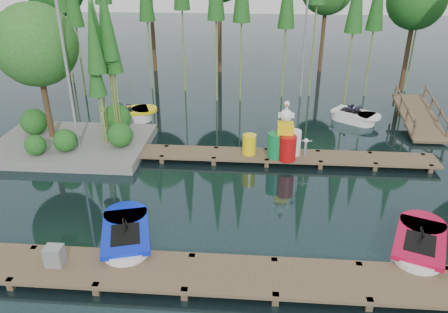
# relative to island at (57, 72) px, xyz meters

# --- Properties ---
(ground_plane) EXTENTS (90.00, 90.00, 0.00)m
(ground_plane) POSITION_rel_island_xyz_m (6.30, -3.29, -3.18)
(ground_plane) COLOR #1B3034
(near_dock) EXTENTS (18.00, 1.50, 0.50)m
(near_dock) POSITION_rel_island_xyz_m (6.30, -7.79, -2.95)
(near_dock) COLOR brown
(near_dock) RESTS_ON ground
(far_dock) EXTENTS (15.00, 1.20, 0.50)m
(far_dock) POSITION_rel_island_xyz_m (7.30, -0.79, -2.95)
(far_dock) COLOR brown
(far_dock) RESTS_ON ground
(island) EXTENTS (6.20, 4.20, 6.75)m
(island) POSITION_rel_island_xyz_m (0.00, 0.00, 0.00)
(island) COLOR slate
(island) RESTS_ON ground
(lamp_island) EXTENTS (0.30, 0.30, 7.25)m
(lamp_island) POSITION_rel_island_xyz_m (0.80, -0.79, 1.08)
(lamp_island) COLOR gray
(lamp_island) RESTS_ON ground
(lamp_rear) EXTENTS (0.30, 0.30, 7.25)m
(lamp_rear) POSITION_rel_island_xyz_m (10.30, 7.71, 1.08)
(lamp_rear) COLOR gray
(lamp_rear) RESTS_ON ground
(ramp) EXTENTS (1.50, 3.94, 1.49)m
(ramp) POSITION_rel_island_xyz_m (15.30, 3.21, -2.60)
(ramp) COLOR brown
(ramp) RESTS_ON ground
(boat_blue) EXTENTS (1.96, 3.02, 0.94)m
(boat_blue) POSITION_rel_island_xyz_m (4.36, -6.52, -2.91)
(boat_blue) COLOR white
(boat_blue) RESTS_ON ground
(boat_red) EXTENTS (2.16, 3.00, 0.92)m
(boat_red) POSITION_rel_island_xyz_m (12.36, -6.29, -2.92)
(boat_red) COLOR white
(boat_red) RESTS_ON ground
(boat_yellow_far) EXTENTS (2.97, 2.11, 1.36)m
(boat_yellow_far) POSITION_rel_island_xyz_m (1.66, 3.10, -2.90)
(boat_yellow_far) COLOR white
(boat_yellow_far) RESTS_ON ground
(boat_white_far) EXTENTS (2.57, 2.31, 1.14)m
(boat_white_far) POSITION_rel_island_xyz_m (12.54, 3.90, -2.93)
(boat_white_far) COLOR white
(boat_white_far) RESTS_ON ground
(utility_cabinet) EXTENTS (0.44, 0.37, 0.53)m
(utility_cabinet) POSITION_rel_island_xyz_m (2.90, -7.79, -2.62)
(utility_cabinet) COLOR gray
(utility_cabinet) RESTS_ON near_dock
(yellow_barrel) EXTENTS (0.53, 0.53, 0.79)m
(yellow_barrel) POSITION_rel_island_xyz_m (7.63, -0.79, -2.49)
(yellow_barrel) COLOR yellow
(yellow_barrel) RESTS_ON far_dock
(drum_cluster) EXTENTS (1.29, 1.18, 2.23)m
(drum_cluster) POSITION_rel_island_xyz_m (8.99, -0.95, -2.23)
(drum_cluster) COLOR #0D7D3A
(drum_cluster) RESTS_ON far_dock
(seagull_post) EXTENTS (0.45, 0.24, 0.71)m
(seagull_post) POSITION_rel_island_xyz_m (9.79, -0.79, -2.40)
(seagull_post) COLOR gray
(seagull_post) RESTS_ON far_dock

